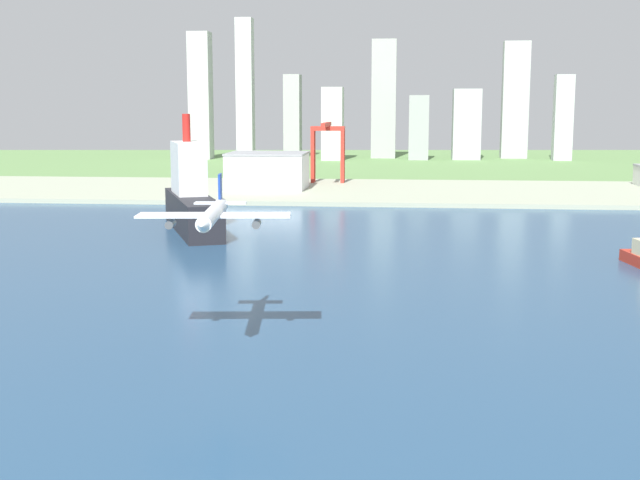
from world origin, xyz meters
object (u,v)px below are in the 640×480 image
object	(u,v)px
airplane_landing	(213,214)
cargo_ship	(191,199)
port_crane_red	(328,139)
warehouse_main	(268,170)

from	to	relation	value
airplane_landing	cargo_ship	distance (m)	180.44
airplane_landing	cargo_ship	world-z (taller)	cargo_ship
cargo_ship	port_crane_red	bearing A→B (deg)	78.67
cargo_ship	warehouse_main	world-z (taller)	cargo_ship
port_crane_red	warehouse_main	world-z (taller)	port_crane_red
airplane_landing	cargo_ship	bearing A→B (deg)	105.77
cargo_ship	port_crane_red	world-z (taller)	cargo_ship
cargo_ship	warehouse_main	bearing A→B (deg)	87.37
cargo_ship	warehouse_main	size ratio (longest dim) A/B	1.64
airplane_landing	cargo_ship	xyz separation A→B (m)	(-48.86, 172.94, -16.22)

